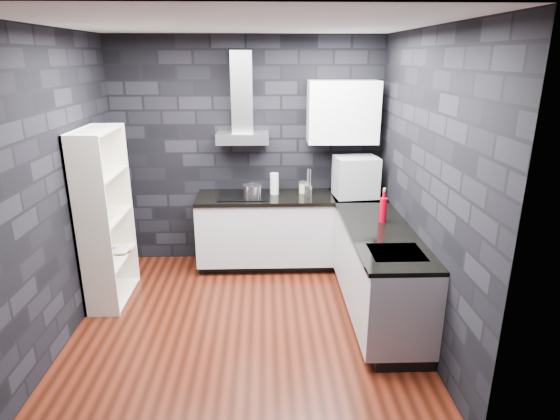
{
  "coord_description": "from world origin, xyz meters",
  "views": [
    {
      "loc": [
        0.21,
        -3.97,
        2.46
      ],
      "look_at": [
        0.35,
        0.45,
        1.0
      ],
      "focal_mm": 30.0,
      "sensor_mm": 36.0,
      "label": 1
    }
  ],
  "objects_px": {
    "bookshelf": "(105,218)",
    "utensil_crock": "(308,190)",
    "appliance_garage": "(356,177)",
    "pot": "(252,191)",
    "storage_jar": "(303,188)",
    "red_bottle": "(383,210)",
    "fruit_bowl": "(103,216)",
    "glass_vase": "(274,184)"
  },
  "relations": [
    {
      "from": "appliance_garage",
      "to": "bookshelf",
      "type": "height_order",
      "value": "bookshelf"
    },
    {
      "from": "bookshelf",
      "to": "pot",
      "type": "bearing_deg",
      "value": 17.05
    },
    {
      "from": "storage_jar",
      "to": "red_bottle",
      "type": "distance_m",
      "value": 1.26
    },
    {
      "from": "appliance_garage",
      "to": "fruit_bowl",
      "type": "relative_size",
      "value": 2.37
    },
    {
      "from": "glass_vase",
      "to": "red_bottle",
      "type": "relative_size",
      "value": 1.03
    },
    {
      "from": "appliance_garage",
      "to": "fruit_bowl",
      "type": "height_order",
      "value": "appliance_garage"
    },
    {
      "from": "storage_jar",
      "to": "bookshelf",
      "type": "distance_m",
      "value": 2.24
    },
    {
      "from": "glass_vase",
      "to": "red_bottle",
      "type": "distance_m",
      "value": 1.46
    },
    {
      "from": "pot",
      "to": "fruit_bowl",
      "type": "xyz_separation_m",
      "value": [
        -1.47,
        -0.74,
        -0.03
      ]
    },
    {
      "from": "pot",
      "to": "utensil_crock",
      "type": "height_order",
      "value": "pot"
    },
    {
      "from": "pot",
      "to": "utensil_crock",
      "type": "xyz_separation_m",
      "value": [
        0.66,
        0.05,
        -0.01
      ]
    },
    {
      "from": "pot",
      "to": "appliance_garage",
      "type": "height_order",
      "value": "appliance_garage"
    },
    {
      "from": "utensil_crock",
      "to": "appliance_garage",
      "type": "xyz_separation_m",
      "value": [
        0.54,
        -0.05,
        0.17
      ]
    },
    {
      "from": "glass_vase",
      "to": "bookshelf",
      "type": "distance_m",
      "value": 1.92
    },
    {
      "from": "storage_jar",
      "to": "fruit_bowl",
      "type": "distance_m",
      "value": 2.27
    },
    {
      "from": "storage_jar",
      "to": "appliance_garage",
      "type": "relative_size",
      "value": 0.26
    },
    {
      "from": "red_bottle",
      "to": "fruit_bowl",
      "type": "height_order",
      "value": "red_bottle"
    },
    {
      "from": "pot",
      "to": "red_bottle",
      "type": "distance_m",
      "value": 1.58
    },
    {
      "from": "appliance_garage",
      "to": "red_bottle",
      "type": "distance_m",
      "value": 0.91
    },
    {
      "from": "pot",
      "to": "glass_vase",
      "type": "bearing_deg",
      "value": 26.62
    },
    {
      "from": "fruit_bowl",
      "to": "red_bottle",
      "type": "bearing_deg",
      "value": -2.92
    },
    {
      "from": "glass_vase",
      "to": "storage_jar",
      "type": "xyz_separation_m",
      "value": [
        0.35,
        0.03,
        -0.06
      ]
    },
    {
      "from": "pot",
      "to": "utensil_crock",
      "type": "distance_m",
      "value": 0.66
    },
    {
      "from": "glass_vase",
      "to": "appliance_garage",
      "type": "relative_size",
      "value": 0.52
    },
    {
      "from": "glass_vase",
      "to": "fruit_bowl",
      "type": "distance_m",
      "value": 1.94
    },
    {
      "from": "utensil_crock",
      "to": "fruit_bowl",
      "type": "relative_size",
      "value": 0.59
    },
    {
      "from": "bookshelf",
      "to": "utensil_crock",
      "type": "bearing_deg",
      "value": 11.23
    },
    {
      "from": "glass_vase",
      "to": "storage_jar",
      "type": "bearing_deg",
      "value": 4.94
    },
    {
      "from": "glass_vase",
      "to": "utensil_crock",
      "type": "height_order",
      "value": "glass_vase"
    },
    {
      "from": "utensil_crock",
      "to": "bookshelf",
      "type": "distance_m",
      "value": 2.26
    },
    {
      "from": "red_bottle",
      "to": "fruit_bowl",
      "type": "bearing_deg",
      "value": 177.08
    },
    {
      "from": "pot",
      "to": "storage_jar",
      "type": "relative_size",
      "value": 1.65
    },
    {
      "from": "pot",
      "to": "fruit_bowl",
      "type": "relative_size",
      "value": 1.0
    },
    {
      "from": "bookshelf",
      "to": "glass_vase",
      "type": "bearing_deg",
      "value": 17.29
    },
    {
      "from": "red_bottle",
      "to": "glass_vase",
      "type": "bearing_deg",
      "value": 135.92
    },
    {
      "from": "pot",
      "to": "appliance_garage",
      "type": "distance_m",
      "value": 1.21
    },
    {
      "from": "storage_jar",
      "to": "pot",
      "type": "bearing_deg",
      "value": -165.2
    },
    {
      "from": "storage_jar",
      "to": "appliance_garage",
      "type": "bearing_deg",
      "value": -14.37
    },
    {
      "from": "storage_jar",
      "to": "glass_vase",
      "type": "bearing_deg",
      "value": -175.06
    },
    {
      "from": "utensil_crock",
      "to": "appliance_garage",
      "type": "height_order",
      "value": "appliance_garage"
    },
    {
      "from": "appliance_garage",
      "to": "bookshelf",
      "type": "distance_m",
      "value": 2.77
    },
    {
      "from": "pot",
      "to": "storage_jar",
      "type": "height_order",
      "value": "pot"
    }
  ]
}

